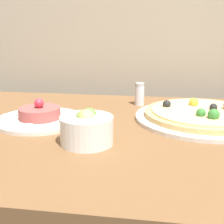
# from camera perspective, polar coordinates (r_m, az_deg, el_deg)

# --- Properties ---
(dining_table) EXTENTS (1.12, 0.75, 0.74)m
(dining_table) POSITION_cam_1_polar(r_m,az_deg,el_deg) (0.83, 0.11, -10.36)
(dining_table) COLOR brown
(dining_table) RESTS_ON ground_plane
(pizza_plate) EXTENTS (0.36, 0.36, 0.06)m
(pizza_plate) POSITION_cam_1_polar(r_m,az_deg,el_deg) (0.88, 16.31, -0.56)
(pizza_plate) COLOR silver
(pizza_plate) RESTS_ON dining_table
(tartare_plate) EXTENTS (0.23, 0.23, 0.06)m
(tartare_plate) POSITION_cam_1_polar(r_m,az_deg,el_deg) (0.85, -13.04, -0.88)
(tartare_plate) COLOR silver
(tartare_plate) RESTS_ON dining_table
(small_bowl) EXTENTS (0.12, 0.12, 0.08)m
(small_bowl) POSITION_cam_1_polar(r_m,az_deg,el_deg) (0.67, -4.68, -2.85)
(small_bowl) COLOR white
(small_bowl) RESTS_ON dining_table
(salt_shaker) EXTENTS (0.03, 0.03, 0.07)m
(salt_shaker) POSITION_cam_1_polar(r_m,az_deg,el_deg) (1.00, 5.05, 3.26)
(salt_shaker) COLOR silver
(salt_shaker) RESTS_ON dining_table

